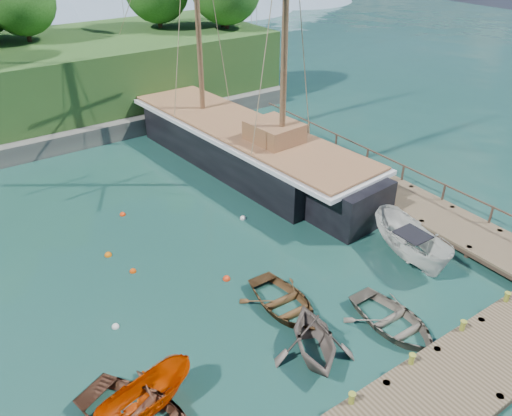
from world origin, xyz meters
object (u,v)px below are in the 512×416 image
Objects in this scene: rowboat_3 at (393,327)px; motorboat_orange at (147,410)px; cabin_boat_white at (408,258)px; rowboat_2 at (284,308)px; schooner at (240,147)px; rowboat_1 at (313,354)px.

motorboat_orange is (-10.04, 2.06, 0.00)m from rowboat_3.
cabin_boat_white is at bearing -96.43° from motorboat_orange.
rowboat_2 is at bearing -170.77° from cabin_boat_white.
cabin_boat_white is (4.30, 2.87, 0.00)m from rowboat_3.
schooner is at bearing 65.87° from rowboat_2.
motorboat_orange is at bearing 168.71° from rowboat_3.
rowboat_3 is 0.15× the size of schooner.
schooner is at bearing 107.89° from cabin_boat_white.
rowboat_2 is 14.82m from schooner.
schooner is (7.04, 16.06, 1.19)m from rowboat_1.
cabin_boat_white reaches higher than rowboat_1.
schooner reaches higher than cabin_boat_white.
schooner reaches higher than rowboat_1.
rowboat_2 is 0.77× the size of cabin_boat_white.
rowboat_1 is at bearing -102.21° from rowboat_2.
rowboat_1 is 0.89× the size of rowboat_2.
rowboat_3 is at bearing 13.78° from rowboat_1.
rowboat_2 is at bearing 101.89° from rowboat_1.
cabin_boat_white is at bearing 40.35° from rowboat_1.
schooner is (3.36, 16.82, 1.19)m from rowboat_3.
motorboat_orange is (-7.03, -1.43, 0.00)m from rowboat_2.
rowboat_1 reaches higher than rowboat_3.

